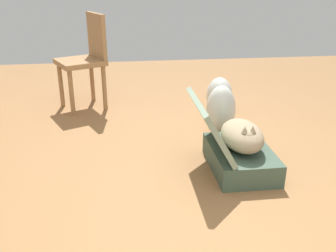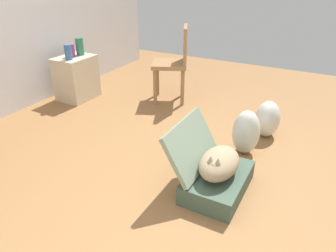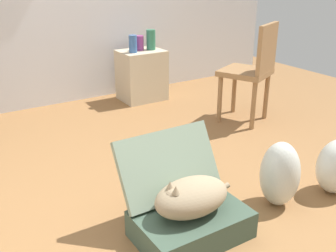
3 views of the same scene
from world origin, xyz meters
TOP-DOWN VIEW (x-y plane):
  - ground_plane at (0.00, 0.00)m, footprint 7.68×7.68m
  - suitcase_base at (0.21, -0.47)m, footprint 0.62×0.41m
  - suitcase_lid at (0.21, -0.24)m, footprint 0.62×0.24m
  - cat at (0.21, -0.47)m, footprint 0.52×0.28m
  - plastic_bag_white at (0.87, -0.49)m, footprint 0.24×0.25m
  - side_table at (1.18, 1.85)m, footprint 0.48×0.38m
  - vase_tall at (1.06, 1.81)m, footprint 0.09×0.09m
  - vase_short at (1.30, 1.84)m, footprint 0.10×0.10m
  - vase_round at (1.18, 1.88)m, footprint 0.09×0.09m
  - chair at (1.72, 0.69)m, footprint 0.56×0.56m

SIDE VIEW (x-z plane):
  - ground_plane at x=0.00m, z-range 0.00..0.00m
  - suitcase_base at x=0.21m, z-range 0.00..0.16m
  - plastic_bag_white at x=0.87m, z-range 0.00..0.43m
  - cat at x=0.21m, z-range 0.15..0.37m
  - side_table at x=1.18m, z-range 0.00..0.55m
  - suitcase_lid at x=0.21m, z-range 0.16..0.54m
  - chair at x=1.72m, z-range 0.05..0.99m
  - vase_round at x=1.18m, z-range 0.55..0.71m
  - vase_tall at x=1.06m, z-range 0.55..0.74m
  - vase_short at x=1.30m, z-range 0.55..0.77m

